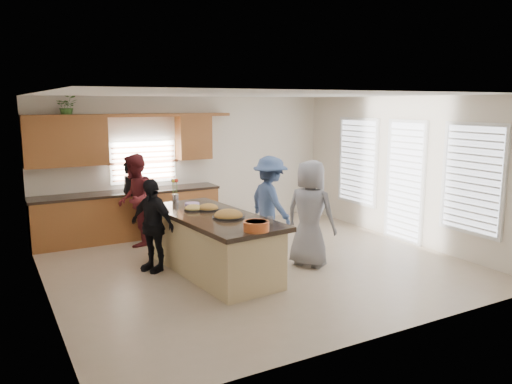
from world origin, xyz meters
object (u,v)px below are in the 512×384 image
woman_left_mid (135,200)px  woman_right_front (310,213)px  woman_left_back (131,200)px  woman_left_front (152,225)px  island (214,245)px  woman_right_back (270,203)px  salad_bowl (256,226)px

woman_left_mid → woman_right_front: 3.38m
woman_left_back → woman_right_front: (2.14, -3.06, 0.10)m
woman_left_back → woman_right_front: 3.74m
woman_left_mid → woman_left_front: (-0.17, -1.57, -0.12)m
island → woman_left_front: bearing=138.1°
woman_right_back → woman_right_front: 1.20m
salad_bowl → woman_left_back: 3.91m
island → salad_bowl: salad_bowl is taller
woman_left_front → woman_right_front: 2.57m
woman_right_front → woman_right_back: bearing=-26.3°
island → salad_bowl: size_ratio=7.84×
island → woman_left_front: woman_left_front is taller
woman_right_back → woman_right_front: woman_right_front is taller
island → woman_left_back: (-0.60, 2.65, 0.33)m
island → woman_right_back: woman_right_back is taller
woman_left_mid → woman_right_front: bearing=61.6°
woman_left_back → woman_left_front: 2.06m
salad_bowl → woman_right_front: (1.44, 0.78, -0.14)m
woman_left_mid → woman_left_front: bearing=15.3°
woman_left_mid → woman_right_back: (2.13, -1.38, -0.01)m
woman_right_back → woman_left_back: bearing=46.4°
salad_bowl → woman_left_mid: size_ratio=0.20×
woman_left_mid → woman_left_back: bearing=-163.9°
woman_right_back → woman_left_mid: bearing=55.1°
woman_right_back → woman_right_front: (0.05, -1.20, 0.02)m
salad_bowl → woman_right_back: (1.39, 1.98, -0.17)m
woman_left_back → woman_left_mid: woman_left_mid is taller
woman_left_back → woman_left_mid: (-0.04, -0.48, 0.08)m
island → woman_right_front: (1.54, -0.42, 0.43)m
woman_left_back → woman_left_mid: size_ratio=0.90×
woman_left_mid → woman_right_back: woman_left_mid is taller
woman_right_front → woman_left_back: bearing=6.1°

